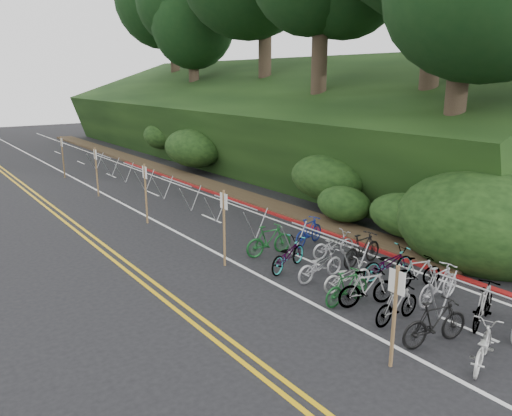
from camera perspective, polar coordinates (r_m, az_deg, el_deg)
The scene contains 10 objects.
ground at distance 12.34m, azimuth 6.93°, elevation -13.98°, with size 120.00×120.00×0.00m, color black.
road_markings at distance 20.55m, azimuth -11.18°, elevation -2.25°, with size 7.47×80.00×0.01m.
red_curb at distance 24.53m, azimuth -2.35°, elevation 0.91°, with size 0.25×28.00×0.10m, color maroon.
embankment at distance 33.93m, azimuth 1.24°, elevation 9.09°, with size 14.30×48.14×9.11m.
bike_rack_front at distance 12.58m, azimuth 25.80°, elevation -10.28°, with size 1.18×2.98×1.25m.
bike_racks_rest at distance 23.87m, azimuth -9.11°, elevation 2.33°, with size 1.14×23.00×1.17m.
signpost_near at distance 10.79m, azimuth 15.57°, elevation -11.15°, with size 0.08×0.40×2.26m.
signposts_rest at distance 23.71m, azimuth -15.45°, elevation 3.32°, with size 0.08×18.40×2.50m.
bike_front at distance 13.70m, azimuth 10.37°, elevation -8.88°, with size 1.58×0.45×0.95m, color #144C1E.
bike_valet at distance 14.72m, azimuth 13.29°, elevation -7.23°, with size 3.34×9.80×1.10m.
Camera 1 is at (-7.49, -7.84, 5.91)m, focal length 35.00 mm.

